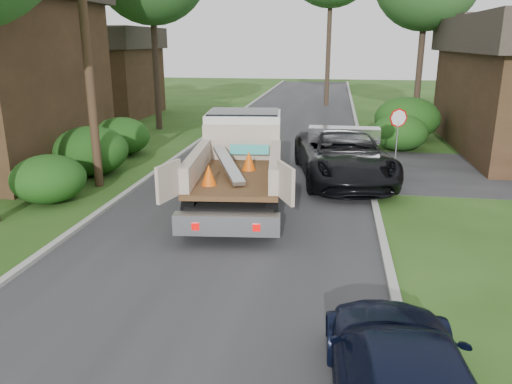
{
  "coord_description": "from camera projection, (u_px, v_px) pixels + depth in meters",
  "views": [
    {
      "loc": [
        2.74,
        -11.11,
        4.95
      ],
      "look_at": [
        0.79,
        1.18,
        1.2
      ],
      "focal_mm": 35.0,
      "sensor_mm": 36.0,
      "label": 1
    }
  ],
  "objects": [
    {
      "name": "house_left_far",
      "position": [
        98.0,
        71.0,
        34.28
      ],
      "size": [
        7.56,
        7.56,
        6.0
      ],
      "color": "#352416",
      "rests_on": "ground"
    },
    {
      "name": "navy_suv",
      "position": [
        405.0,
        382.0,
        6.51
      ],
      "size": [
        2.23,
        4.87,
        1.38
      ],
      "primitive_type": "imported",
      "rotation": [
        0.0,
        0.0,
        3.2
      ],
      "color": "black",
      "rests_on": "ground"
    },
    {
      "name": "curb_left",
      "position": [
        179.0,
        155.0,
        22.39
      ],
      "size": [
        0.2,
        90.0,
        0.12
      ],
      "primitive_type": "cube",
      "color": "#9E9E99",
      "rests_on": "ground"
    },
    {
      "name": "hedge_right_b",
      "position": [
        407.0,
        118.0,
        26.18
      ],
      "size": [
        3.38,
        3.38,
        2.21
      ],
      "primitive_type": "ellipsoid",
      "color": "#0D3A10",
      "rests_on": "ground"
    },
    {
      "name": "black_pickup",
      "position": [
        343.0,
        155.0,
        18.42
      ],
      "size": [
        4.19,
        7.11,
        1.86
      ],
      "primitive_type": "imported",
      "rotation": [
        0.0,
        0.0,
        0.17
      ],
      "color": "black",
      "rests_on": "ground"
    },
    {
      "name": "hedge_left_c",
      "position": [
        121.0,
        136.0,
        22.57
      ],
      "size": [
        2.6,
        2.6,
        1.7
      ],
      "primitive_type": "ellipsoid",
      "color": "#0D3A10",
      "rests_on": "ground"
    },
    {
      "name": "hedge_right_a",
      "position": [
        400.0,
        132.0,
        23.52
      ],
      "size": [
        2.6,
        2.6,
        1.7
      ],
      "primitive_type": "ellipsoid",
      "color": "#0D3A10",
      "rests_on": "ground"
    },
    {
      "name": "flatbed_truck",
      "position": [
        241.0,
        154.0,
        16.27
      ],
      "size": [
        3.63,
        7.31,
        2.67
      ],
      "rotation": [
        0.0,
        0.0,
        0.1
      ],
      "color": "black",
      "rests_on": "ground"
    },
    {
      "name": "utility_pole",
      "position": [
        86.0,
        35.0,
        16.38
      ],
      "size": [
        2.42,
        1.25,
        10.0
      ],
      "color": "#382619",
      "rests_on": "ground"
    },
    {
      "name": "road",
      "position": [
        270.0,
        160.0,
        21.8
      ],
      "size": [
        8.0,
        90.0,
        0.02
      ],
      "primitive_type": "cube",
      "color": "#28282B",
      "rests_on": "ground"
    },
    {
      "name": "ground",
      "position": [
        217.0,
        250.0,
        12.34
      ],
      "size": [
        120.0,
        120.0,
        0.0
      ],
      "primitive_type": "plane",
      "color": "#214413",
      "rests_on": "ground"
    },
    {
      "name": "stop_sign",
      "position": [
        398.0,
        126.0,
        19.56
      ],
      "size": [
        0.71,
        0.32,
        2.48
      ],
      "color": "slate",
      "rests_on": "ground"
    },
    {
      "name": "curb_right",
      "position": [
        365.0,
        162.0,
        21.17
      ],
      "size": [
        0.2,
        90.0,
        0.12
      ],
      "primitive_type": "cube",
      "color": "#9E9E99",
      "rests_on": "ground"
    },
    {
      "name": "hedge_left_a",
      "position": [
        48.0,
        179.0,
        15.88
      ],
      "size": [
        2.34,
        2.34,
        1.53
      ],
      "primitive_type": "ellipsoid",
      "color": "#0D3A10",
      "rests_on": "ground"
    },
    {
      "name": "hedge_left_b",
      "position": [
        91.0,
        151.0,
        19.19
      ],
      "size": [
        2.86,
        2.86,
        1.87
      ],
      "primitive_type": "ellipsoid",
      "color": "#0D3A10",
      "rests_on": "ground"
    }
  ]
}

